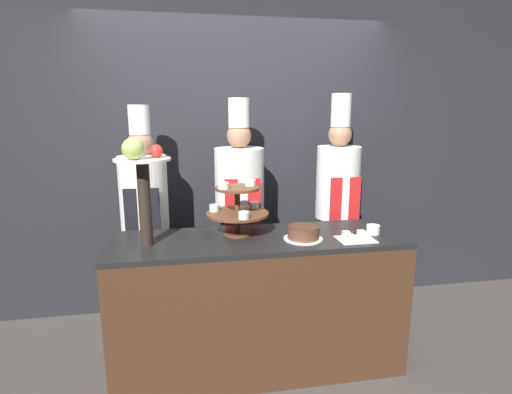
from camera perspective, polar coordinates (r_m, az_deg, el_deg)
The scene contains 11 objects.
ground_plane at distance 2.82m, azimuth 1.59°, elevation -26.17°, with size 14.00×14.00×0.00m, color #47423D.
wall_back at distance 3.49m, azimuth -2.56°, elevation 6.52°, with size 10.00×0.06×2.80m.
buffet_counter at distance 2.81m, azimuth 0.37°, elevation -14.89°, with size 1.91×0.60×0.94m.
tiered_stand at distance 2.64m, azimuth -2.67°, elevation -1.50°, with size 0.42×0.42×0.36m.
fruit_pedestal at distance 2.46m, azimuth -16.08°, elevation 3.21°, with size 0.33×0.33×0.67m.
cake_round at distance 2.60m, azimuth 6.76°, elevation -5.13°, with size 0.25×0.25×0.09m.
cup_white at distance 2.81m, azimuth 16.38°, elevation -4.47°, with size 0.09×0.09×0.06m.
cake_square_tray at distance 2.65m, azimuth 14.08°, elevation -5.60°, with size 0.23×0.18×0.05m.
chef_left at distance 3.18m, azimuth -15.59°, elevation -2.23°, with size 0.36×0.36×1.79m.
chef_center_left at distance 3.18m, azimuth -2.35°, elevation -1.26°, with size 0.39×0.39×1.84m.
chef_center_right at distance 3.39m, azimuth 11.51°, elevation -0.47°, with size 0.36×0.36×1.88m.
Camera 1 is at (-0.45, -2.16, 1.76)m, focal length 28.00 mm.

